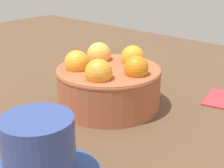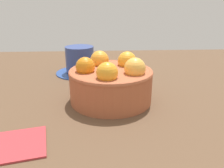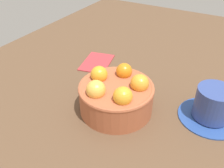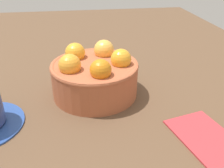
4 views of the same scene
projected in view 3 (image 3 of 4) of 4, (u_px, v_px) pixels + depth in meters
ground_plane at (116, 115)px, 57.33cm from camera, size 157.46×100.09×3.98cm
terracotta_bowl at (116, 95)px, 53.82cm from camera, size 16.71×16.71×9.48cm
coffee_cup at (213, 106)px, 51.92cm from camera, size 13.67×13.67×7.59cm
folded_napkin at (97, 62)px, 73.73cm from camera, size 13.20×10.36×0.60cm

